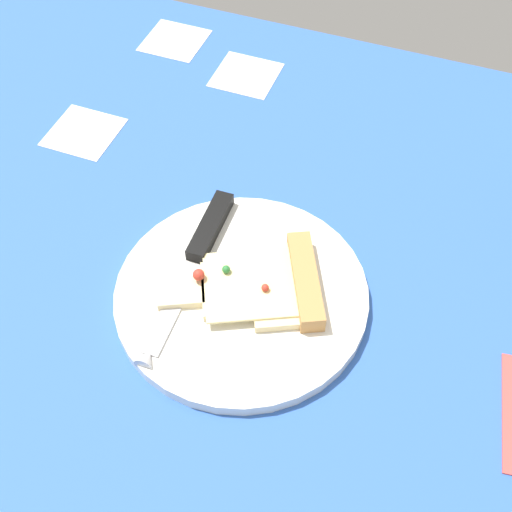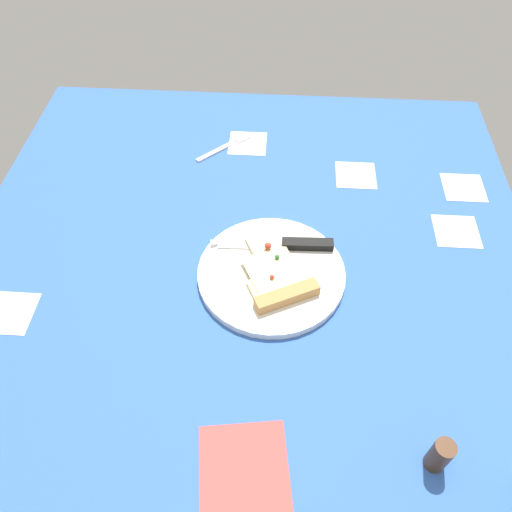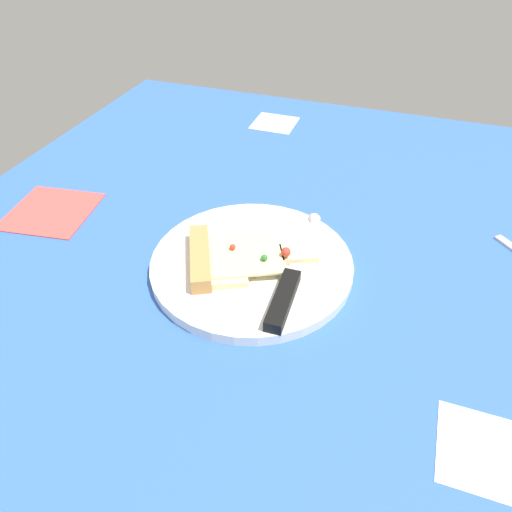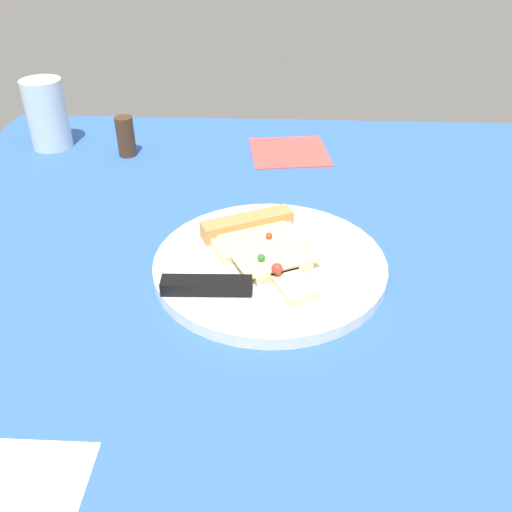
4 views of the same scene
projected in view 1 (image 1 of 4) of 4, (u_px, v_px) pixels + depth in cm
name	position (u px, v px, depth cm)	size (l,w,h in cm)	color
ground_plane	(182.00, 326.00, 74.04)	(113.50, 113.50, 3.00)	#3360B7
plate	(241.00, 295.00, 73.88)	(27.92, 27.92, 1.53)	white
pizza_slice	(265.00, 285.00, 72.81)	(14.93, 19.06, 2.60)	beige
knife	(196.00, 257.00, 75.46)	(24.06, 2.94, 2.45)	silver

